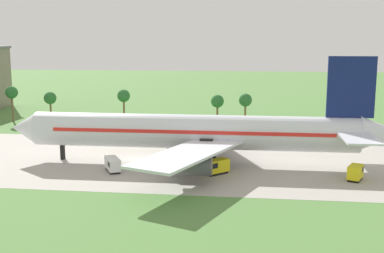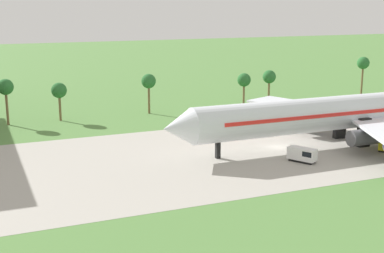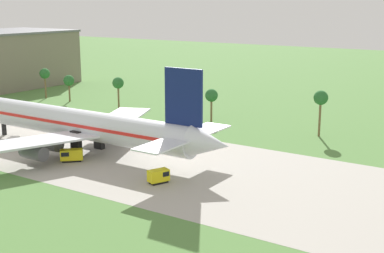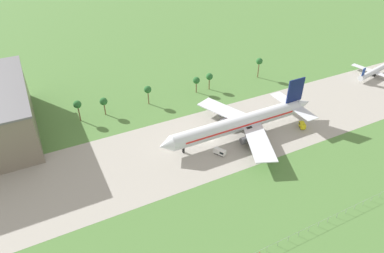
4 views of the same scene
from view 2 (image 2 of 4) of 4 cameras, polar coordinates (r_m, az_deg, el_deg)
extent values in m
plane|color=#517F3D|center=(103.52, 9.19, -2.20)|extent=(600.00, 600.00, 0.00)
cube|color=#A8A399|center=(103.52, 9.19, -2.20)|extent=(320.00, 44.00, 0.02)
cylinder|color=silver|center=(107.22, 15.47, 1.44)|extent=(62.00, 6.55, 6.55)
cone|color=silver|center=(90.69, -1.53, -0.14)|extent=(5.24, 6.42, 6.42)
cube|color=red|center=(107.13, 15.49, 1.70)|extent=(52.70, 6.68, 0.66)
cube|color=silver|center=(118.36, 12.02, 2.12)|extent=(17.64, 27.30, 0.44)
cylinder|color=#4C4C51|center=(101.62, 17.84, -1.09)|extent=(5.90, 2.95, 2.95)
cylinder|color=#4C4C51|center=(113.65, 12.74, 0.67)|extent=(5.90, 2.95, 2.95)
cylinder|color=#4C4C51|center=(120.39, 11.97, 1.39)|extent=(5.90, 2.95, 2.95)
cube|color=black|center=(94.44, 2.78, -1.78)|extent=(0.70, 0.90, 5.58)
cube|color=black|center=(107.17, 17.85, -0.61)|extent=(2.40, 1.20, 5.58)
cube|color=black|center=(112.58, 15.49, 0.18)|extent=(2.40, 1.20, 5.58)
cube|color=black|center=(106.63, 19.84, -2.26)|extent=(4.12, 4.03, 0.40)
cube|color=black|center=(94.82, 11.63, -3.60)|extent=(3.60, 4.55, 0.40)
cube|color=white|center=(94.48, 11.66, -2.87)|extent=(4.14, 5.29, 2.10)
cube|color=black|center=(93.82, 12.41, -2.82)|extent=(2.62, 2.50, 0.90)
cylinder|color=brown|center=(128.48, -13.91, 2.05)|extent=(0.56, 0.56, 6.59)
sphere|color=#28662D|center=(127.82, -14.00, 3.77)|extent=(3.60, 3.60, 3.60)
cylinder|color=brown|center=(127.16, -19.13, 1.94)|extent=(0.56, 0.56, 8.08)
sphere|color=#28662D|center=(126.41, -19.28, 4.01)|extent=(3.60, 3.60, 3.60)
cylinder|color=brown|center=(133.36, -4.61, 2.99)|extent=(0.56, 0.56, 7.54)
sphere|color=#28662D|center=(132.67, -4.65, 4.85)|extent=(3.60, 3.60, 3.60)
cylinder|color=brown|center=(143.83, 5.54, 3.48)|extent=(0.56, 0.56, 6.40)
sphere|color=#28662D|center=(143.26, 5.57, 4.98)|extent=(3.60, 3.60, 3.60)
cylinder|color=brown|center=(165.74, 17.68, 4.68)|extent=(0.56, 0.56, 9.25)
sphere|color=#28662D|center=(165.12, 17.80, 6.48)|extent=(3.60, 3.60, 3.60)
cylinder|color=brown|center=(147.57, 8.19, 3.73)|extent=(0.56, 0.56, 6.83)
sphere|color=#28662D|center=(146.98, 8.24, 5.28)|extent=(3.60, 3.60, 3.60)
camera|label=1|loc=(77.04, 72.56, 1.10)|focal=45.00mm
camera|label=3|loc=(151.70, 68.78, 7.11)|focal=50.00mm
camera|label=4|loc=(62.86, 179.21, 61.16)|focal=32.00mm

